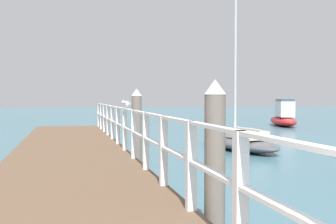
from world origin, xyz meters
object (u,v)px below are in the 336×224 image
object	(u,v)px
seagull_foreground	(126,104)
dock_piling_far	(137,128)
boat_1	(283,117)
boat_0	(239,141)
dock_piling_near	(215,161)

from	to	relation	value
seagull_foreground	dock_piling_far	bearing A→B (deg)	39.29
boat_1	boat_0	bearing A→B (deg)	71.37
dock_piling_far	boat_0	distance (m)	5.31
seagull_foreground	boat_1	world-z (taller)	seagull_foreground
dock_piling_near	dock_piling_far	bearing A→B (deg)	90.00
dock_piling_far	boat_1	distance (m)	19.03
dock_piling_far	boat_1	size ratio (longest dim) A/B	0.42
dock_piling_near	boat_1	xyz separation A→B (m)	(12.52, 20.72, -0.50)
dock_piling_near	boat_0	xyz separation A→B (m)	(4.36, 9.32, -0.79)
seagull_foreground	boat_1	xyz separation A→B (m)	(12.91, 14.94, -1.19)
dock_piling_near	boat_0	bearing A→B (deg)	64.94
dock_piling_near	seagull_foreground	size ratio (longest dim) A/B	4.76
dock_piling_near	boat_0	distance (m)	10.32
seagull_foreground	boat_0	distance (m)	6.10
dock_piling_far	seagull_foreground	world-z (taller)	dock_piling_far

